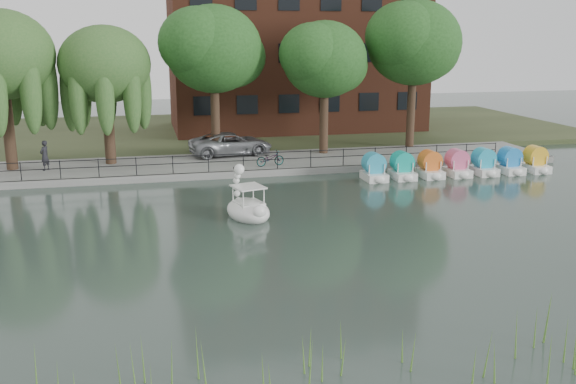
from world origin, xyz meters
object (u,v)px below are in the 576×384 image
object	(u,v)px
swan_boat	(248,207)
bicycle	(270,158)
minivan	(231,142)
pedestrian	(44,153)

from	to	relation	value
swan_boat	bicycle	bearing A→B (deg)	57.16
bicycle	swan_boat	world-z (taller)	swan_boat
minivan	pedestrian	world-z (taller)	pedestrian
swan_boat	pedestrian	bearing A→B (deg)	117.13
swan_boat	minivan	bearing A→B (deg)	69.81
minivan	bicycle	world-z (taller)	minivan
minivan	bicycle	distance (m)	4.35
bicycle	swan_boat	xyz separation A→B (m)	(-2.88, -9.17, -0.40)
minivan	pedestrian	xyz separation A→B (m)	(-11.03, -2.30, 0.14)
bicycle	swan_boat	bearing A→B (deg)	152.32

